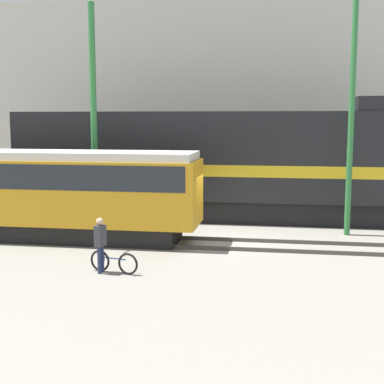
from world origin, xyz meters
name	(u,v)px	position (x,y,z in m)	size (l,w,h in m)	color
ground_plane	(212,240)	(0.00, 0.00, 0.00)	(120.00, 120.00, 0.00)	gray
track_near	(209,243)	(0.00, -0.83, 0.07)	(60.00, 1.50, 0.14)	#47423D
track_far	(224,217)	(0.00, 4.37, 0.07)	(60.00, 1.51, 0.14)	#47423D
building_backdrop	(239,101)	(0.00, 12.94, 5.61)	(35.17, 6.00, 11.23)	beige
freight_locomotive	(216,163)	(-0.37, 4.37, 2.56)	(18.11, 3.04, 5.48)	black
streetcar	(31,189)	(-6.84, -0.83, 1.93)	(12.87, 2.54, 3.37)	black
bicycle	(114,262)	(-2.35, -4.82, 0.33)	(1.58, 0.54, 0.72)	black
person	(100,240)	(-2.74, -4.88, 1.01)	(0.30, 0.40, 1.67)	#232D4C
utility_pole_left	(94,117)	(-5.22, 1.77, 4.63)	(0.27, 0.27, 9.26)	#2D7238
utility_pole_center	(352,107)	(5.15, 1.77, 4.99)	(0.23, 0.23, 9.99)	#2D7238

